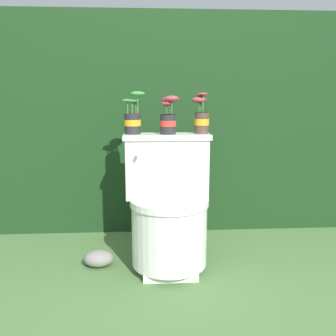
% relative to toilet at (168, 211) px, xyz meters
% --- Properties ---
extents(ground_plane, '(12.00, 12.00, 0.00)m').
position_rel_toilet_xyz_m(ground_plane, '(0.09, -0.09, -0.32)').
color(ground_plane, '#4C703D').
extents(hedge_backdrop, '(3.61, 0.76, 1.52)m').
position_rel_toilet_xyz_m(hedge_backdrop, '(0.09, 0.92, 0.44)').
color(hedge_backdrop, '#193819').
rests_on(hedge_backdrop, ground).
extents(toilet, '(0.51, 0.54, 0.74)m').
position_rel_toilet_xyz_m(toilet, '(0.00, 0.00, 0.00)').
color(toilet, white).
rests_on(toilet, ground).
extents(potted_plant_left, '(0.13, 0.11, 0.25)m').
position_rel_toilet_xyz_m(potted_plant_left, '(-0.20, 0.16, 0.51)').
color(potted_plant_left, '#262628').
rests_on(potted_plant_left, toilet).
extents(potted_plant_midleft, '(0.11, 0.10, 0.22)m').
position_rel_toilet_xyz_m(potted_plant_midleft, '(0.01, 0.15, 0.52)').
color(potted_plant_midleft, '#262628').
rests_on(potted_plant_midleft, toilet).
extents(potted_plant_middle, '(0.10, 0.09, 0.24)m').
position_rel_toilet_xyz_m(potted_plant_middle, '(0.20, 0.17, 0.51)').
color(potted_plant_middle, '#47382D').
rests_on(potted_plant_middle, toilet).
extents(garden_stone, '(0.17, 0.14, 0.09)m').
position_rel_toilet_xyz_m(garden_stone, '(-0.40, -0.00, -0.28)').
color(garden_stone, gray).
rests_on(garden_stone, ground).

